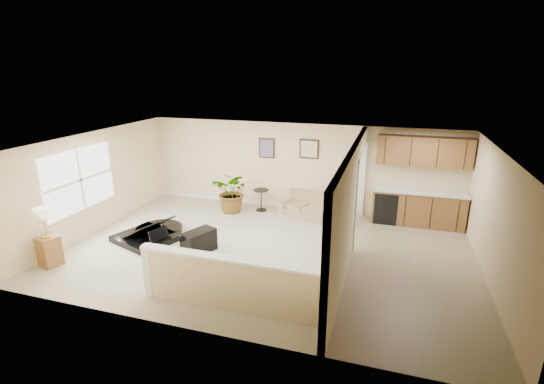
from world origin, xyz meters
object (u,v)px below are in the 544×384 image
(piano, at_px, (146,218))
(accent_table, at_px, (261,197))
(lamp_stand, at_px, (48,242))
(piano_bench, at_px, (199,242))
(palm_plant, at_px, (233,192))
(loveseat, at_px, (307,205))
(small_plant, at_px, (343,218))

(piano, bearing_deg, accent_table, 72.10)
(piano, height_order, lamp_stand, lamp_stand)
(piano_bench, xyz_separation_m, palm_plant, (-0.26, 2.63, 0.34))
(piano, distance_m, loveseat, 4.32)
(palm_plant, relative_size, small_plant, 2.29)
(piano_bench, bearing_deg, palm_plant, 95.57)
(piano_bench, distance_m, accent_table, 3.01)
(piano_bench, distance_m, palm_plant, 2.67)
(palm_plant, bearing_deg, loveseat, 10.07)
(accent_table, distance_m, small_plant, 2.47)
(piano, height_order, accent_table, piano)
(lamp_stand, bearing_deg, palm_plant, 59.14)
(loveseat, distance_m, small_plant, 1.21)
(piano, relative_size, piano_bench, 2.43)
(piano_bench, xyz_separation_m, lamp_stand, (-2.71, -1.47, 0.28))
(loveseat, height_order, lamp_stand, lamp_stand)
(piano_bench, bearing_deg, loveseat, 58.85)
(loveseat, distance_m, palm_plant, 2.12)
(piano, relative_size, loveseat, 1.14)
(piano_bench, height_order, lamp_stand, lamp_stand)
(loveseat, relative_size, small_plant, 3.10)
(accent_table, bearing_deg, small_plant, -11.75)
(palm_plant, xyz_separation_m, lamp_stand, (-2.45, -4.10, -0.05))
(accent_table, xyz_separation_m, small_plant, (2.41, -0.50, -0.18))
(piano_bench, bearing_deg, small_plant, 40.44)
(lamp_stand, bearing_deg, loveseat, 44.67)
(loveseat, xyz_separation_m, accent_table, (-1.34, -0.04, 0.10))
(accent_table, height_order, palm_plant, palm_plant)
(piano_bench, height_order, loveseat, loveseat)
(loveseat, relative_size, lamp_stand, 1.28)
(small_plant, height_order, lamp_stand, lamp_stand)
(loveseat, bearing_deg, palm_plant, -151.97)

